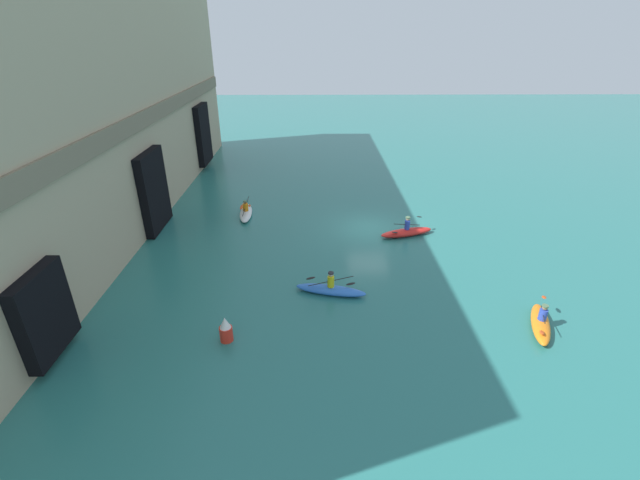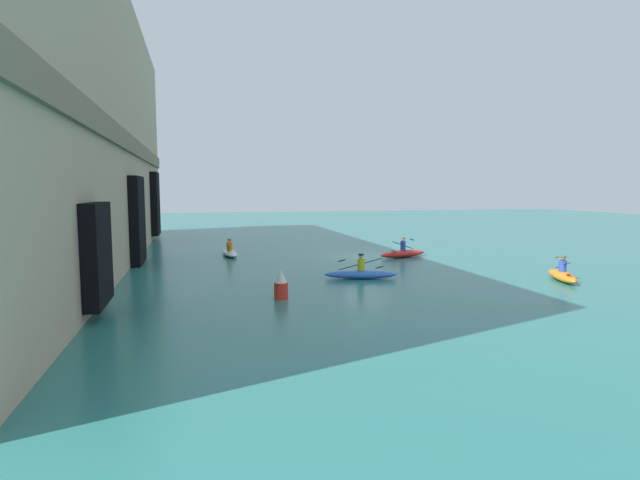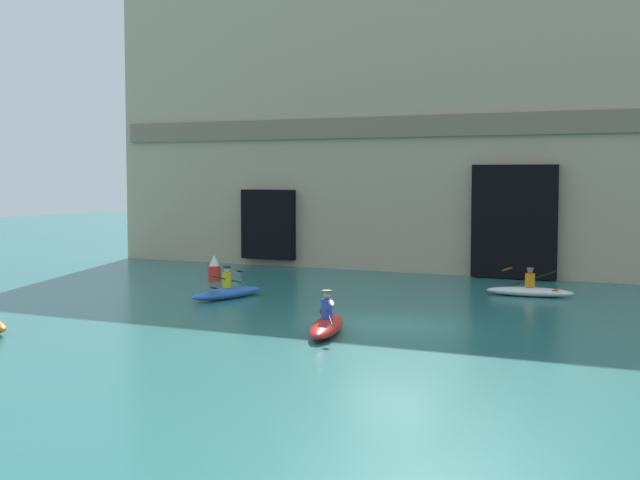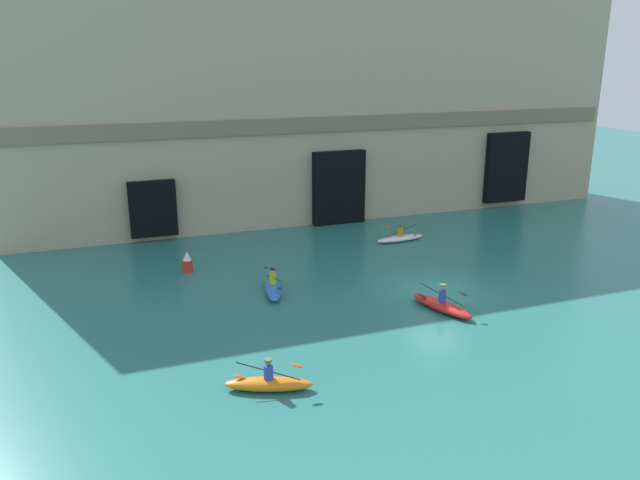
# 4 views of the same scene
# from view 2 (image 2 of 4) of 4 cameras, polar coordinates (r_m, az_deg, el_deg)

# --- Properties ---
(ground_plane) EXTENTS (120.00, 120.00, 0.00)m
(ground_plane) POSITION_cam_2_polar(r_m,az_deg,el_deg) (30.27, 5.09, -1.86)
(ground_plane) COLOR #28706B
(cliff_bluff) EXTENTS (40.94, 5.83, 14.93)m
(cliff_bluff) POSITION_cam_2_polar(r_m,az_deg,el_deg) (29.79, -26.05, 11.77)
(cliff_bluff) COLOR tan
(cliff_bluff) RESTS_ON ground
(kayak_blue) EXTENTS (1.45, 3.36, 1.14)m
(kayak_blue) POSITION_cam_2_polar(r_m,az_deg,el_deg) (22.69, 4.70, -3.85)
(kayak_blue) COLOR blue
(kayak_blue) RESTS_ON ground
(kayak_orange) EXTENTS (2.95, 1.68, 1.12)m
(kayak_orange) POSITION_cam_2_polar(r_m,az_deg,el_deg) (24.57, 25.95, -3.63)
(kayak_orange) COLOR orange
(kayak_orange) RESTS_ON ground
(kayak_red) EXTENTS (1.67, 3.34, 1.20)m
(kayak_red) POSITION_cam_2_polar(r_m,az_deg,el_deg) (30.04, 9.45, -1.49)
(kayak_red) COLOR red
(kayak_red) RESTS_ON ground
(kayak_white) EXTENTS (3.12, 1.01, 1.03)m
(kayak_white) POSITION_cam_2_polar(r_m,az_deg,el_deg) (30.82, -10.29, -1.40)
(kayak_white) COLOR white
(kayak_white) RESTS_ON ground
(marker_buoy) EXTENTS (0.52, 0.52, 1.08)m
(marker_buoy) POSITION_cam_2_polar(r_m,az_deg,el_deg) (18.51, -4.48, -5.22)
(marker_buoy) COLOR red
(marker_buoy) RESTS_ON ground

